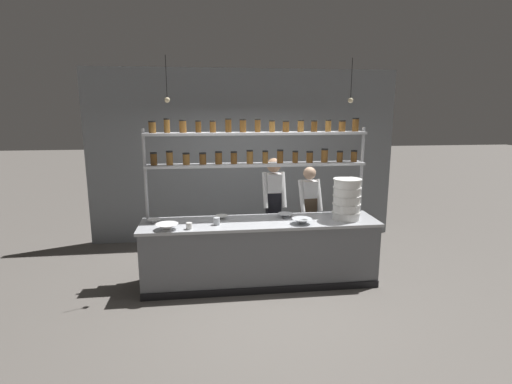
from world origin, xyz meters
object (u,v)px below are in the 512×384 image
object	(u,v)px
prep_bowl_center_back	(167,227)
serving_cup_by_board	(189,226)
spice_shelf_unit	(257,151)
prep_bowl_near_right	(154,221)
container_stack	(347,199)
prep_bowl_center_front	(302,221)
prep_bowl_far_left	(285,215)
prep_bowl_near_left	(222,217)
serving_cup_front	(217,221)
chef_center	(309,209)
chef_left	(274,204)

from	to	relation	value
prep_bowl_center_back	serving_cup_by_board	size ratio (longest dim) A/B	3.39
spice_shelf_unit	prep_bowl_near_right	world-z (taller)	spice_shelf_unit
serving_cup_by_board	container_stack	bearing A→B (deg)	5.03
prep_bowl_center_front	prep_bowl_far_left	bearing A→B (deg)	114.37
container_stack	prep_bowl_near_left	world-z (taller)	container_stack
spice_shelf_unit	container_stack	distance (m)	1.44
prep_bowl_center_front	spice_shelf_unit	bearing A→B (deg)	135.50
container_stack	prep_bowl_near_right	xyz separation A→B (m)	(-2.67, 0.17, -0.27)
spice_shelf_unit	serving_cup_front	bearing A→B (deg)	-143.83
prep_bowl_far_left	serving_cup_front	bearing A→B (deg)	-165.69
chef_center	container_stack	size ratio (longest dim) A/B	2.68
chef_center	prep_bowl_center_back	distance (m)	2.31
container_stack	prep_bowl_near_left	distance (m)	1.78
spice_shelf_unit	prep_bowl_far_left	bearing A→B (deg)	-25.74
prep_bowl_near_left	prep_bowl_near_right	world-z (taller)	prep_bowl_near_left
prep_bowl_far_left	prep_bowl_center_back	bearing A→B (deg)	-166.41
prep_bowl_near_left	serving_cup_front	distance (m)	0.29
chef_left	prep_bowl_far_left	size ratio (longest dim) A/B	7.86
serving_cup_front	serving_cup_by_board	size ratio (longest dim) A/B	1.17
container_stack	prep_bowl_near_right	size ratio (longest dim) A/B	3.16
prep_bowl_near_right	serving_cup_by_board	size ratio (longest dim) A/B	2.12
prep_bowl_center_front	prep_bowl_far_left	xyz separation A→B (m)	(-0.16, 0.35, -0.01)
chef_left	prep_bowl_near_left	size ratio (longest dim) A/B	9.00
chef_left	prep_bowl_far_left	bearing A→B (deg)	-82.61
prep_bowl_center_back	serving_cup_by_board	world-z (taller)	serving_cup_by_board
prep_bowl_near_left	serving_cup_by_board	distance (m)	0.62
prep_bowl_near_left	prep_bowl_center_front	world-z (taller)	prep_bowl_center_front
serving_cup_front	serving_cup_by_board	xyz separation A→B (m)	(-0.36, -0.15, -0.01)
prep_bowl_near_left	spice_shelf_unit	bearing A→B (deg)	16.94
prep_bowl_center_back	serving_cup_by_board	xyz separation A→B (m)	(0.28, -0.01, 0.00)
container_stack	prep_bowl_near_right	distance (m)	2.69
prep_bowl_center_back	prep_bowl_far_left	distance (m)	1.68
chef_left	serving_cup_front	size ratio (longest dim) A/B	16.86
prep_bowl_far_left	serving_cup_front	world-z (taller)	serving_cup_front
chef_left	prep_bowl_center_back	bearing A→B (deg)	-150.91
serving_cup_front	prep_bowl_near_left	bearing A→B (deg)	74.51
chef_left	serving_cup_front	bearing A→B (deg)	-141.04
serving_cup_front	chef_left	bearing A→B (deg)	40.43
serving_cup_front	prep_bowl_center_front	bearing A→B (deg)	-4.87
prep_bowl_near_right	spice_shelf_unit	bearing A→B (deg)	8.84
prep_bowl_far_left	serving_cup_by_board	xyz separation A→B (m)	(-1.35, -0.40, 0.01)
chef_left	prep_bowl_center_back	xyz separation A→B (m)	(-1.55, -0.92, -0.03)
container_stack	prep_bowl_far_left	xyz separation A→B (m)	(-0.83, 0.21, -0.26)
chef_center	prep_bowl_center_front	distance (m)	0.94
prep_bowl_near_left	prep_bowl_center_front	distance (m)	1.14
prep_bowl_near_left	serving_cup_front	xyz separation A→B (m)	(-0.08, -0.28, 0.03)
container_stack	serving_cup_by_board	size ratio (longest dim) A/B	6.71
serving_cup_by_board	prep_bowl_center_front	bearing A→B (deg)	1.97
prep_bowl_center_back	prep_bowl_near_right	bearing A→B (deg)	120.23
spice_shelf_unit	prep_bowl_center_back	world-z (taller)	spice_shelf_unit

